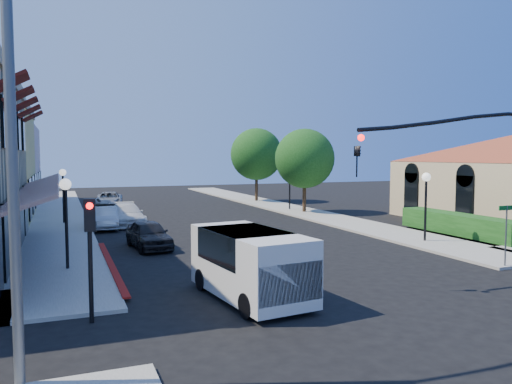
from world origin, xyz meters
name	(u,v)px	position (x,y,z in m)	size (l,w,h in m)	color
ground	(378,305)	(0.00, 0.00, 0.00)	(120.00, 120.00, 0.00)	black
sidewalk_left	(60,215)	(-8.75, 27.00, 0.06)	(3.50, 50.00, 0.12)	gray
sidewalk_right	(277,206)	(8.75, 27.00, 0.06)	(3.50, 50.00, 0.12)	gray
curb_red_strip	(111,268)	(-6.90, 8.00, 0.00)	(0.25, 10.00, 0.06)	maroon
hedge	(459,236)	(11.70, 9.00, 0.00)	(1.40, 8.00, 1.10)	#154313
street_tree_a	(305,159)	(8.80, 22.00, 4.19)	(4.56, 4.56, 6.48)	#322314
street_tree_b	(256,154)	(8.80, 32.00, 4.54)	(4.94, 4.94, 7.02)	#322314
signal_mast_arm	(491,165)	(5.86, 1.50, 4.09)	(8.01, 0.39, 6.00)	black
secondary_signal	(90,237)	(-8.00, 1.41, 2.32)	(0.28, 0.42, 3.32)	black
cobra_streetlight	(31,111)	(-9.15, -2.00, 5.27)	(3.60, 0.25, 9.31)	#595B5E
street_name_sign	(506,226)	(7.50, 2.20, 1.70)	(0.80, 0.06, 2.50)	#595B5E
lamppost_left_near	(66,200)	(-8.50, 8.00, 2.74)	(0.44, 0.44, 3.57)	black
lamppost_left_far	(63,182)	(-8.50, 22.00, 2.74)	(0.44, 0.44, 3.57)	black
lamppost_right_near	(426,189)	(8.50, 8.00, 2.74)	(0.44, 0.44, 3.57)	black
lamppost_right_far	(290,177)	(8.50, 24.00, 2.74)	(0.44, 0.44, 3.57)	black
white_van	(251,260)	(-3.29, 1.95, 1.22)	(2.60, 4.97, 2.11)	silver
parked_car_a	(149,234)	(-4.80, 11.65, 0.67)	(1.59, 3.94, 1.34)	black
parked_car_b	(105,218)	(-6.19, 19.00, 0.65)	(1.38, 3.96, 1.31)	#B7BABC
parked_car_c	(127,215)	(-4.80, 20.00, 0.69)	(1.92, 4.72, 1.37)	silver
parked_car_d	(109,200)	(-4.80, 32.00, 0.65)	(2.17, 4.70, 1.31)	#949698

